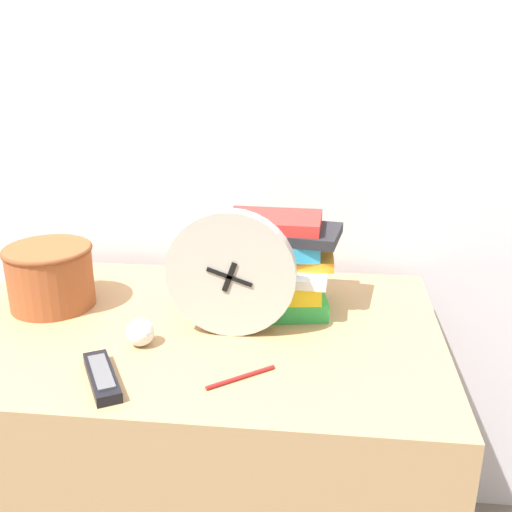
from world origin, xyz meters
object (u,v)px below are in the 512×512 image
Objects in this scene: book_stack at (278,264)px; basket at (50,274)px; crumpled_paper_ball at (140,332)px; desk_clock at (231,274)px; tv_remote at (102,376)px; pen at (241,377)px.

book_stack is 0.52m from basket.
desk_clock is at bearing 22.55° from crumpled_paper_ball.
book_stack is 0.34m from crumpled_paper_ball.
desk_clock is at bearing 46.46° from tv_remote.
crumpled_paper_ball is at bearing 78.24° from tv_remote.
basket reaches higher than tv_remote.
book_stack is 4.72× the size of crumpled_paper_ball.
pen is at bearing 8.47° from tv_remote.
tv_remote is at bearing -128.93° from book_stack.
crumpled_paper_ball reaches higher than pen.
basket is 1.20× the size of tv_remote.
book_stack is at bearing 39.79° from crumpled_paper_ball.
desk_clock is 0.32m from tv_remote.
tv_remote is at bearing -171.53° from pen.
crumpled_paper_ball is at bearing -32.33° from basket.
tv_remote is (0.22, -0.30, -0.07)m from basket.
desk_clock is at bearing -120.81° from book_stack.
crumpled_paper_ball reaches higher than tv_remote.
book_stack is 0.47m from tv_remote.
tv_remote is 0.25m from pen.
desk_clock is 2.28× the size of pen.
tv_remote is at bearing -101.76° from crumpled_paper_ball.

